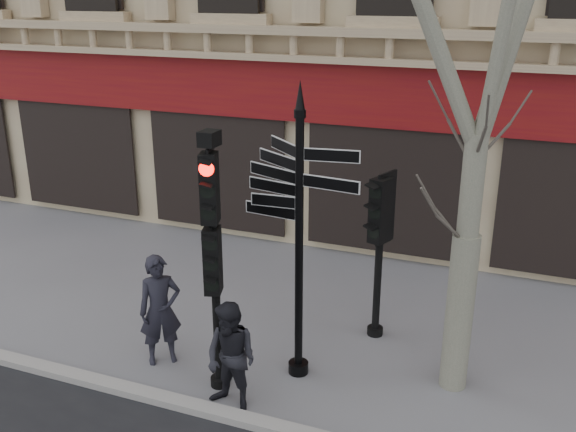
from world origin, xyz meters
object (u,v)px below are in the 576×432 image
traffic_signal_secondary (380,228)px  pedestrian_b (231,358)px  fingerpost (299,186)px  traffic_signal_main (213,233)px  pedestrian_a (160,310)px

traffic_signal_secondary → pedestrian_b: (-1.39, -2.76, -1.16)m
pedestrian_b → fingerpost: bearing=77.8°
traffic_signal_main → pedestrian_b: traffic_signal_main is taller
pedestrian_a → pedestrian_b: size_ratio=1.11×
traffic_signal_secondary → pedestrian_b: size_ratio=1.72×
fingerpost → traffic_signal_secondary: (0.83, 1.58, -1.06)m
pedestrian_b → traffic_signal_main: bearing=148.3°
pedestrian_a → pedestrian_b: pedestrian_a is taller
traffic_signal_secondary → pedestrian_a: 3.77m
traffic_signal_main → pedestrian_b: bearing=-62.1°
fingerpost → pedestrian_a: size_ratio=2.49×
fingerpost → pedestrian_a: (-2.14, -0.48, -2.13)m
fingerpost → pedestrian_b: 2.58m
traffic_signal_main → traffic_signal_secondary: size_ratio=1.38×
fingerpost → traffic_signal_secondary: size_ratio=1.60×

